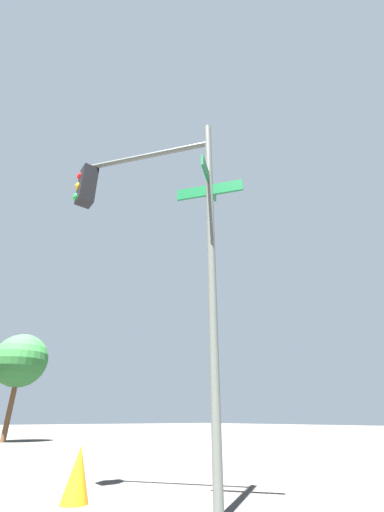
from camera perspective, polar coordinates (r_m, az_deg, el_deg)
traffic_signal_near at (r=5.67m, az=-7.70°, el=7.28°), size 2.51×2.06×5.80m
street_tree at (r=19.47m, az=-27.51°, el=-15.77°), size 2.57×2.57×4.90m
traffic_cone at (r=5.41m, az=-19.15°, el=-32.02°), size 0.36×0.36×0.66m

